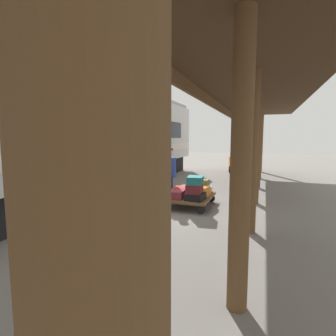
% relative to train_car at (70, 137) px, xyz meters
% --- Properties ---
extents(ground_plane, '(60.00, 60.00, 0.00)m').
position_rel_train_car_xyz_m(ground_plane, '(-3.74, 0.00, -2.06)').
color(ground_plane, slate).
extents(platform_canopy, '(3.20, 19.68, 3.56)m').
position_rel_train_car_xyz_m(platform_canopy, '(-5.76, 0.00, 1.18)').
color(platform_canopy, brown).
rests_on(platform_canopy, ground_plane).
extents(train_car, '(3.03, 18.23, 4.00)m').
position_rel_train_car_xyz_m(train_car, '(0.00, 0.00, 0.00)').
color(train_car, silver).
rests_on(train_car, ground_plane).
extents(luggage_cart, '(1.23, 1.71, 0.31)m').
position_rel_train_car_xyz_m(luggage_cart, '(-4.04, -0.34, -1.79)').
color(luggage_cart, brown).
rests_on(luggage_cart, ground_plane).
extents(suitcase_orange_carryall, '(0.55, 0.68, 0.28)m').
position_rel_train_car_xyz_m(suitcase_orange_carryall, '(-4.31, -0.34, -1.61)').
color(suitcase_orange_carryall, '#CC6B23').
rests_on(suitcase_orange_carryall, luggage_cart).
extents(suitcase_red_plastic, '(0.46, 0.55, 0.24)m').
position_rel_train_car_xyz_m(suitcase_red_plastic, '(-3.76, -0.34, -1.63)').
color(suitcase_red_plastic, '#AD231E').
rests_on(suitcase_red_plastic, luggage_cart).
extents(suitcase_black_hardshell, '(0.51, 0.60, 0.19)m').
position_rel_train_car_xyz_m(suitcase_black_hardshell, '(-4.31, 0.13, -1.65)').
color(suitcase_black_hardshell, black).
rests_on(suitcase_black_hardshell, luggage_cart).
extents(suitcase_cream_canvas, '(0.48, 0.66, 0.18)m').
position_rel_train_car_xyz_m(suitcase_cream_canvas, '(-4.31, -0.81, -1.66)').
color(suitcase_cream_canvas, beige).
rests_on(suitcase_cream_canvas, luggage_cart).
extents(suitcase_slate_roller, '(0.41, 0.49, 0.19)m').
position_rel_train_car_xyz_m(suitcase_slate_roller, '(-3.76, -0.81, -1.65)').
color(suitcase_slate_roller, '#4C515B').
rests_on(suitcase_slate_roller, luggage_cart).
extents(suitcase_burgundy_valise, '(0.44, 0.56, 0.23)m').
position_rel_train_car_xyz_m(suitcase_burgundy_valise, '(-3.76, 0.13, -1.63)').
color(suitcase_burgundy_valise, maroon).
rests_on(suitcase_burgundy_valise, luggage_cart).
extents(suitcase_maroon_trunk, '(0.44, 0.58, 0.25)m').
position_rel_train_car_xyz_m(suitcase_maroon_trunk, '(-4.28, 0.10, -1.43)').
color(suitcase_maroon_trunk, maroon).
rests_on(suitcase_maroon_trunk, suitcase_black_hardshell).
extents(suitcase_teal_softside, '(0.47, 0.59, 0.21)m').
position_rel_train_car_xyz_m(suitcase_teal_softside, '(-4.30, 0.11, -1.20)').
color(suitcase_teal_softside, '#1E666B').
rests_on(suitcase_teal_softside, suitcase_maroon_trunk).
extents(suitcase_olive_duffel, '(0.31, 0.39, 0.25)m').
position_rel_train_car_xyz_m(suitcase_olive_duffel, '(-4.32, -0.82, -1.44)').
color(suitcase_olive_duffel, brown).
rests_on(suitcase_olive_duffel, suitcase_cream_canvas).
extents(porter_in_overalls, '(0.69, 0.47, 1.70)m').
position_rel_train_car_xyz_m(porter_in_overalls, '(-3.29, -0.54, -1.14)').
color(porter_in_overalls, navy).
rests_on(porter_in_overalls, ground_plane).
extents(porter_by_door, '(0.72, 0.53, 1.70)m').
position_rel_train_car_xyz_m(porter_by_door, '(-1.82, 0.48, -1.14)').
color(porter_by_door, '#332D28').
rests_on(porter_by_door, ground_plane).
extents(baggage_tug, '(1.43, 1.89, 1.30)m').
position_rel_train_car_xyz_m(baggage_tug, '(-4.66, -8.98, -1.43)').
color(baggage_tug, orange).
rests_on(baggage_tug, ground_plane).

